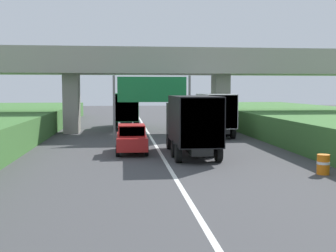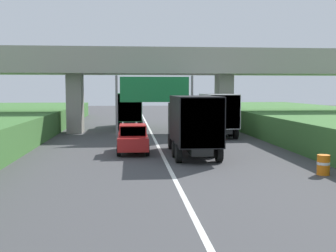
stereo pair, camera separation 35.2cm
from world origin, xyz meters
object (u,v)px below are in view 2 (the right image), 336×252
Objects in this scene: overhead_highway_sign at (155,93)px; truck_white at (216,112)px; truck_green at (130,108)px; construction_barrel_2 at (323,165)px; truck_black at (192,122)px; car_red at (133,139)px.

truck_white is (5.19, 2.29, -1.60)m from overhead_highway_sign.
overhead_highway_sign is 0.81× the size of truck_green.
construction_barrel_2 is at bearing -84.66° from truck_white.
truck_black is 1.00× the size of truck_green.
truck_green reaches higher than car_red.
car_red is at bearing 138.86° from construction_barrel_2.
overhead_highway_sign is 8.25m from truck_black.
construction_barrel_2 is at bearing -50.18° from truck_black.
overhead_highway_sign reaches higher than car_red.
car_red is (-6.90, -8.85, -1.08)m from truck_white.
construction_barrel_2 is (6.70, -13.91, -3.07)m from overhead_highway_sign.
truck_white is 1.78× the size of car_red.
truck_white is at bearing 95.34° from construction_barrel_2.
truck_black is 8.11× the size of construction_barrel_2.
truck_white is at bearing -48.64° from truck_green.
truck_green is at bearing 101.14° from truck_black.
truck_black is at bearing -21.55° from car_red.
overhead_highway_sign reaches higher than construction_barrel_2.
truck_green is at bearing 109.52° from construction_barrel_2.
construction_barrel_2 is (8.60, -24.25, -1.47)m from truck_green.
truck_black reaches higher than car_red.
truck_white is at bearing 52.09° from car_red.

